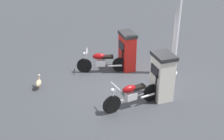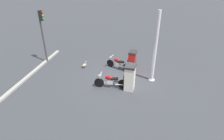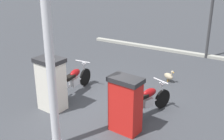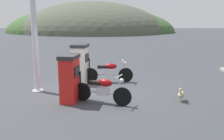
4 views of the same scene
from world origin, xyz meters
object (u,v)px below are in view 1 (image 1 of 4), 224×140
Objects in this scene: canopy_support_pole at (178,19)px; wandering_duck at (38,83)px; fuel_pump_near at (127,51)px; fuel_pump_far at (162,76)px; motorcycle_near_pump at (101,62)px; motorcycle_far_pump at (131,95)px.

wandering_duck is at bearing -12.22° from canopy_support_pole.
canopy_support_pole is at bearing 141.07° from fuel_pump_near.
fuel_pump_far is 4.31m from wandering_duck.
motorcycle_near_pump is 2.53m from wandering_duck.
canopy_support_pole reaches higher than wandering_duck.
canopy_support_pole reaches higher than motorcycle_near_pump.
wandering_duck is at bearing 0.95° from fuel_pump_near.
wandering_duck is at bearing -33.47° from fuel_pump_far.
canopy_support_pole is (-2.45, 1.29, 1.73)m from motorcycle_near_pump.
motorcycle_far_pump is 0.46× the size of canopy_support_pole.
fuel_pump_near reaches higher than motorcycle_near_pump.
canopy_support_pole is at bearing 167.78° from wandering_duck.
wandering_duck is 5.44m from canopy_support_pole.
canopy_support_pole is at bearing -137.67° from fuel_pump_far.
canopy_support_pole reaches higher than motorcycle_far_pump.
fuel_pump_far is 0.35× the size of canopy_support_pole.
motorcycle_far_pump is (0.12, 2.64, 0.01)m from motorcycle_near_pump.
motorcycle_near_pump is at bearing -8.61° from fuel_pump_near.
motorcycle_near_pump is 0.41× the size of canopy_support_pole.
fuel_pump_near is 2.41m from fuel_pump_far.
fuel_pump_far reaches higher than motorcycle_far_pump.
fuel_pump_far is at bearing 112.15° from motorcycle_near_pump.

